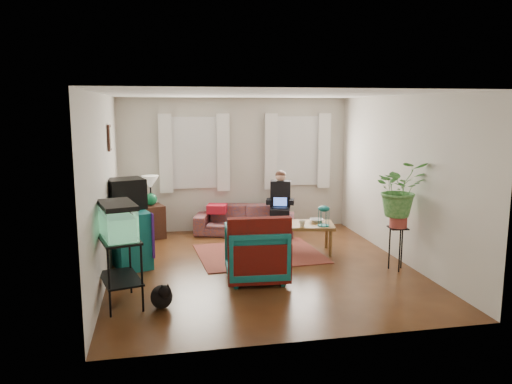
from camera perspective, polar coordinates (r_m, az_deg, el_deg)
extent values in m
cube|color=#4F2B14|center=(7.73, 0.59, -8.56)|extent=(4.50, 5.00, 0.01)
cube|color=white|center=(7.34, 0.62, 11.09)|extent=(4.50, 5.00, 0.01)
cube|color=silver|center=(9.87, -2.38, 3.15)|extent=(4.50, 0.01, 2.60)
cube|color=silver|center=(5.05, 6.45, -3.16)|extent=(4.50, 0.01, 2.60)
cube|color=silver|center=(7.31, -16.93, 0.46)|extent=(0.01, 5.00, 2.60)
cube|color=silver|center=(8.19, 16.21, 1.44)|extent=(0.01, 5.00, 2.60)
cube|color=white|center=(9.73, -7.05, 4.47)|extent=(1.08, 0.04, 1.38)
cube|color=white|center=(10.09, 4.68, 4.69)|extent=(1.08, 0.04, 1.38)
cube|color=white|center=(9.65, -7.01, 4.43)|extent=(1.36, 0.06, 1.50)
cube|color=white|center=(10.01, 4.80, 4.65)|extent=(1.36, 0.06, 1.50)
cube|color=#3D2616|center=(8.08, -16.34, 5.96)|extent=(0.04, 0.32, 0.40)
cube|color=brown|center=(8.38, 0.37, -7.05)|extent=(2.10, 1.73, 0.01)
imported|color=brown|center=(9.60, -1.27, -2.68)|extent=(2.01, 1.25, 0.74)
cube|color=#3A2515|center=(9.53, -11.84, -3.33)|extent=(0.53, 0.53, 0.62)
cube|color=#105665|center=(8.00, -14.39, -4.99)|extent=(0.77, 1.07, 0.87)
cube|color=black|center=(7.96, -14.65, -0.16)|extent=(0.66, 0.63, 0.46)
cube|color=black|center=(6.42, -15.25, -8.75)|extent=(0.60, 0.84, 0.85)
cube|color=#7FD899|center=(6.25, -15.51, -3.09)|extent=(0.54, 0.77, 0.45)
ellipsoid|color=black|center=(6.28, -10.75, -11.42)|extent=(0.36, 0.46, 0.35)
imported|color=#116469|center=(7.09, 0.02, -6.63)|extent=(0.88, 0.83, 0.86)
cube|color=#9E0A0A|center=(6.72, 0.40, -5.94)|extent=(0.87, 0.25, 0.71)
cube|color=brown|center=(8.47, 4.80, -5.22)|extent=(1.29, 0.88, 0.49)
imported|color=white|center=(8.28, 3.03, -3.44)|extent=(0.16, 0.16, 0.11)
imported|color=beige|center=(8.22, 5.30, -3.58)|extent=(0.13, 0.13, 0.10)
imported|color=white|center=(8.54, 6.94, -3.26)|extent=(0.28, 0.28, 0.06)
cylinder|color=#B21414|center=(8.55, 2.59, -3.23)|extent=(0.43, 0.43, 0.04)
cube|color=black|center=(7.80, 15.81, -6.24)|extent=(0.31, 0.31, 0.66)
imported|color=#599947|center=(7.63, 16.08, -0.58)|extent=(0.82, 0.73, 0.83)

